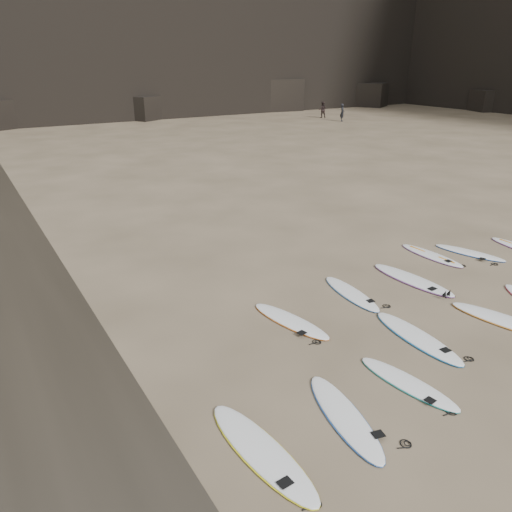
{
  "coord_description": "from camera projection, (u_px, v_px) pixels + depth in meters",
  "views": [
    {
      "loc": [
        -9.26,
        -6.29,
        6.06
      ],
      "look_at": [
        -3.39,
        3.43,
        1.5
      ],
      "focal_mm": 35.0,
      "sensor_mm": 36.0,
      "label": 1
    }
  ],
  "objects": [
    {
      "name": "surfboard_1",
      "position": [
        408.0,
        383.0,
        9.89
      ],
      "size": [
        0.85,
        2.33,
        0.08
      ],
      "primitive_type": "ellipsoid",
      "rotation": [
        0.0,
        0.0,
        0.14
      ],
      "color": "white",
      "rests_on": "ground"
    },
    {
      "name": "surfboard_8",
      "position": [
        431.0,
        255.0,
        16.22
      ],
      "size": [
        0.63,
        2.42,
        0.09
      ],
      "primitive_type": "ellipsoid",
      "rotation": [
        0.0,
        0.0,
        0.02
      ],
      "color": "white",
      "rests_on": "ground"
    },
    {
      "name": "surfboard_3",
      "position": [
        507.0,
        321.0,
        12.18
      ],
      "size": [
        1.29,
        2.83,
        0.1
      ],
      "primitive_type": "ellipsoid",
      "rotation": [
        0.0,
        0.0,
        0.24
      ],
      "color": "white",
      "rests_on": "ground"
    },
    {
      "name": "surfboard_0",
      "position": [
        344.0,
        416.0,
        8.97
      ],
      "size": [
        1.14,
        2.6,
        0.09
      ],
      "primitive_type": "ellipsoid",
      "rotation": [
        0.0,
        0.0,
        -0.22
      ],
      "color": "white",
      "rests_on": "ground"
    },
    {
      "name": "surfboard_11",
      "position": [
        261.0,
        451.0,
        8.17
      ],
      "size": [
        0.88,
        2.83,
        0.1
      ],
      "primitive_type": "ellipsoid",
      "rotation": [
        0.0,
        0.0,
        0.08
      ],
      "color": "white",
      "rests_on": "ground"
    },
    {
      "name": "surfboard_9",
      "position": [
        469.0,
        253.0,
        16.44
      ],
      "size": [
        1.2,
        2.36,
        0.08
      ],
      "primitive_type": "ellipsoid",
      "rotation": [
        0.0,
        0.0,
        0.3
      ],
      "color": "white",
      "rests_on": "ground"
    },
    {
      "name": "ground",
      "position": [
        455.0,
        334.0,
        11.7
      ],
      "size": [
        240.0,
        240.0,
        0.0
      ],
      "primitive_type": "plane",
      "color": "#897559",
      "rests_on": "ground"
    },
    {
      "name": "person_a",
      "position": [
        342.0,
        112.0,
        49.6
      ],
      "size": [
        0.7,
        0.74,
        1.7
      ],
      "primitive_type": "imported",
      "rotation": [
        0.0,
        0.0,
        0.94
      ],
      "color": "black",
      "rests_on": "ground"
    },
    {
      "name": "surfboard_7",
      "position": [
        412.0,
        279.0,
        14.44
      ],
      "size": [
        0.88,
        2.83,
        0.1
      ],
      "primitive_type": "ellipsoid",
      "rotation": [
        0.0,
        0.0,
        0.08
      ],
      "color": "white",
      "rests_on": "ground"
    },
    {
      "name": "person_b",
      "position": [
        322.0,
        110.0,
        52.42
      ],
      "size": [
        1.0,
        0.92,
        1.65
      ],
      "primitive_type": "imported",
      "rotation": [
        0.0,
        0.0,
        2.69
      ],
      "color": "black",
      "rests_on": "ground"
    },
    {
      "name": "surfboard_2",
      "position": [
        417.0,
        337.0,
        11.49
      ],
      "size": [
        0.81,
        2.7,
        0.1
      ],
      "primitive_type": "ellipsoid",
      "rotation": [
        0.0,
        0.0,
        -0.07
      ],
      "color": "white",
      "rests_on": "ground"
    },
    {
      "name": "surfboard_6",
      "position": [
        351.0,
        293.0,
        13.62
      ],
      "size": [
        0.85,
        2.45,
        0.09
      ],
      "primitive_type": "ellipsoid",
      "rotation": [
        0.0,
        0.0,
        -0.12
      ],
      "color": "white",
      "rests_on": "ground"
    },
    {
      "name": "surfboard_5",
      "position": [
        290.0,
        320.0,
        12.21
      ],
      "size": [
        1.07,
        2.49,
        0.09
      ],
      "primitive_type": "ellipsoid",
      "rotation": [
        0.0,
        0.0,
        0.21
      ],
      "color": "white",
      "rests_on": "ground"
    }
  ]
}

